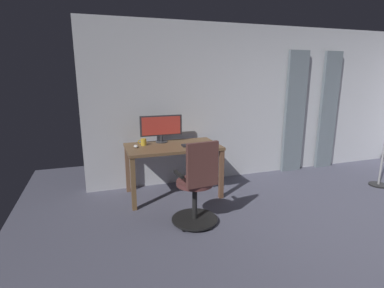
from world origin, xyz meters
The scene contains 9 objects.
back_room_partition centered at (0.00, -2.63, 1.27)m, with size 6.18×0.10×2.54m, color silver.
curtain_left_panel centered at (-1.27, -2.52, 1.08)m, with size 0.36×0.06×2.16m, color slate.
curtain_right_panel centered at (-0.53, -2.52, 1.08)m, with size 0.39×0.06×2.16m, color slate.
desk centered at (1.85, -2.11, 0.66)m, with size 1.33×0.75×0.76m.
office_chair centered at (1.82, -1.14, 0.48)m, with size 0.56×0.56×1.04m.
computer_monitor centered at (1.95, -2.37, 0.99)m, with size 0.63×0.18×0.41m.
computer_keyboard centered at (1.56, -2.00, 0.77)m, with size 0.37×0.12×0.02m, color #232328.
computer_mouse centered at (2.37, -2.15, 0.78)m, with size 0.06×0.10×0.04m, color white.
mug_coffee centered at (2.25, -2.25, 0.81)m, with size 0.12×0.08×0.10m.
Camera 1 is at (2.89, 1.90, 1.77)m, focal length 27.62 mm.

